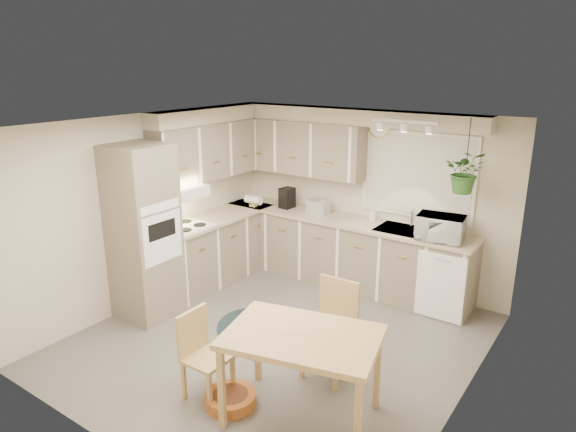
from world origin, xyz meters
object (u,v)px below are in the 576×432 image
object	(u,v)px
microwave	(441,225)
chair_back	(329,331)
chair_left	(207,356)
dining_table	(302,376)
braided_rug	(262,333)
pet_bed	(231,399)

from	to	relation	value
microwave	chair_back	bearing A→B (deg)	-108.79
chair_left	chair_back	xyz separation A→B (m)	(0.73, 0.93, 0.07)
dining_table	braided_rug	distance (m)	1.54
braided_rug	microwave	world-z (taller)	microwave
pet_bed	chair_back	bearing A→B (deg)	61.90
chair_left	pet_bed	size ratio (longest dim) A/B	1.76
chair_back	pet_bed	size ratio (longest dim) A/B	2.04
braided_rug	microwave	distance (m)	2.46
dining_table	pet_bed	xyz separation A→B (m)	(-0.62, -0.23, -0.35)
chair_back	chair_left	bearing A→B (deg)	49.94
chair_back	microwave	world-z (taller)	microwave
dining_table	microwave	xyz separation A→B (m)	(0.26, 2.61, 0.72)
chair_back	braided_rug	xyz separation A→B (m)	(-1.03, 0.27, -0.47)
chair_left	pet_bed	distance (m)	0.44
braided_rug	microwave	xyz separation A→B (m)	(1.41, 1.67, 1.12)
dining_table	braided_rug	bearing A→B (deg)	140.91
dining_table	pet_bed	world-z (taller)	dining_table
chair_back	pet_bed	bearing A→B (deg)	60.24
dining_table	pet_bed	distance (m)	0.75
dining_table	microwave	size ratio (longest dim) A/B	2.36
dining_table	chair_back	xyz separation A→B (m)	(-0.13, 0.68, 0.08)
chair_back	braided_rug	distance (m)	1.16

